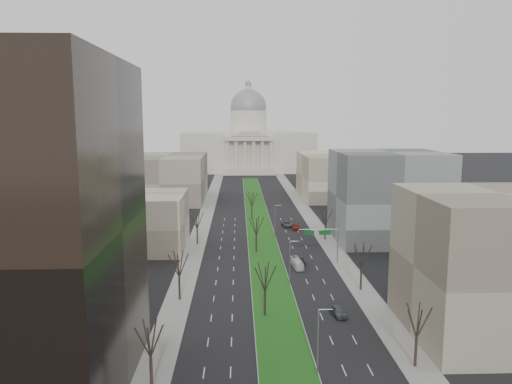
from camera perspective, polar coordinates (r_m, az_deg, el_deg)
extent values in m
plane|color=black|center=(163.27, 0.23, -3.15)|extent=(600.00, 600.00, 0.00)
cube|color=#999993|center=(162.28, 0.24, -3.20)|extent=(8.00, 222.00, 0.15)
cube|color=#154A13|center=(162.26, 0.24, -3.17)|extent=(7.70, 221.70, 0.06)
cube|color=gray|center=(139.19, -6.61, -5.25)|extent=(5.00, 330.00, 0.15)
cube|color=gray|center=(140.78, 7.80, -5.11)|extent=(5.00, 330.00, 0.15)
cube|color=beige|center=(310.52, -0.87, 4.66)|extent=(80.00, 40.00, 24.00)
cube|color=beige|center=(288.50, -0.77, 2.37)|extent=(30.00, 6.00, 4.00)
cube|color=beige|center=(287.06, -0.78, 6.14)|extent=(28.00, 5.00, 2.50)
cube|color=beige|center=(286.99, -0.78, 6.54)|extent=(20.00, 5.00, 1.80)
cube|color=beige|center=(286.93, -0.78, 6.86)|extent=(12.00, 5.00, 1.60)
cylinder|color=beige|center=(309.82, -0.88, 7.99)|extent=(22.00, 22.00, 14.00)
sphere|color=gray|center=(309.85, -0.88, 9.65)|extent=(22.00, 22.00, 22.00)
cylinder|color=beige|center=(310.26, -0.89, 11.68)|extent=(4.00, 4.00, 4.00)
sphere|color=gray|center=(310.43, -0.89, 12.23)|extent=(4.00, 4.00, 4.00)
cylinder|color=beige|center=(287.58, -3.27, 4.34)|extent=(2.00, 2.00, 16.00)
cylinder|color=beige|center=(287.52, -2.27, 4.34)|extent=(2.00, 2.00, 16.00)
cylinder|color=beige|center=(287.54, -1.28, 4.35)|extent=(2.00, 2.00, 16.00)
cylinder|color=beige|center=(287.65, -0.28, 4.35)|extent=(2.00, 2.00, 16.00)
cylinder|color=beige|center=(287.85, 0.72, 4.35)|extent=(2.00, 2.00, 16.00)
cylinder|color=beige|center=(288.13, 1.72, 4.36)|extent=(2.00, 2.00, 16.00)
cube|color=tan|center=(130.21, -13.84, -3.28)|extent=(26.00, 22.00, 14.00)
cube|color=gray|center=(84.77, 25.94, -7.48)|extent=(26.00, 24.00, 22.00)
cube|color=#5A5D5F|center=(139.39, 14.81, -0.45)|extent=(28.00, 26.00, 24.00)
cube|color=gray|center=(203.23, -10.14, 1.61)|extent=(30.00, 40.00, 18.00)
cube|color=tan|center=(210.26, 9.32, 1.86)|extent=(30.00, 40.00, 18.00)
cylinder|color=black|center=(66.49, -11.89, -19.55)|extent=(0.40, 0.40, 4.08)
cylinder|color=black|center=(93.69, -8.74, -10.87)|extent=(0.40, 0.40, 4.32)
cylinder|color=black|center=(131.91, -6.73, -5.11)|extent=(0.40, 0.40, 4.22)
cylinder|color=black|center=(73.04, 17.79, -17.08)|extent=(0.40, 0.40, 4.13)
cylinder|color=black|center=(99.65, 11.90, -9.73)|extent=(0.40, 0.40, 4.42)
cylinder|color=black|center=(137.41, 7.90, -4.62)|extent=(0.40, 0.40, 4.03)
cylinder|color=black|center=(85.67, 1.03, -12.66)|extent=(0.40, 0.40, 4.32)
cylinder|color=black|center=(123.77, 0.03, -5.94)|extent=(0.40, 0.40, 4.32)
cylinder|color=black|center=(162.78, -0.48, -2.41)|extent=(0.40, 0.40, 4.32)
cylinder|color=gray|center=(67.02, 7.08, -16.84)|extent=(0.20, 0.20, 9.00)
cylinder|color=gray|center=(65.33, 7.96, -13.15)|extent=(1.80, 0.12, 0.12)
cylinder|color=gray|center=(99.49, 3.88, -8.20)|extent=(0.20, 0.20, 9.00)
cylinder|color=gray|center=(98.36, 4.43, -5.63)|extent=(1.80, 0.12, 0.12)
cylinder|color=gray|center=(138.12, 2.18, -3.42)|extent=(0.20, 0.20, 9.00)
cylinder|color=gray|center=(137.31, 2.56, -1.54)|extent=(1.80, 0.12, 0.12)
cylinder|color=gray|center=(115.77, 9.31, -6.14)|extent=(0.24, 0.24, 8.00)
cylinder|color=gray|center=(114.03, 7.13, -4.25)|extent=(9.00, 0.18, 0.18)
cube|color=#0C591E|center=(114.53, 7.86, -4.62)|extent=(2.60, 0.08, 1.00)
cube|color=#0C591E|center=(113.98, 6.12, -4.65)|extent=(2.20, 0.08, 1.00)
imported|color=#494D50|center=(87.42, 9.37, -13.29)|extent=(2.68, 5.00, 1.62)
imported|color=black|center=(114.94, 5.01, -7.85)|extent=(2.24, 4.78, 1.52)
imported|color=maroon|center=(149.57, 4.56, -3.96)|extent=(2.87, 5.63, 1.57)
imported|color=#4C4F53|center=(153.04, 3.54, -3.67)|extent=(3.17, 5.75, 1.53)
imported|color=white|center=(112.28, 4.72, -8.13)|extent=(2.31, 7.16, 1.96)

